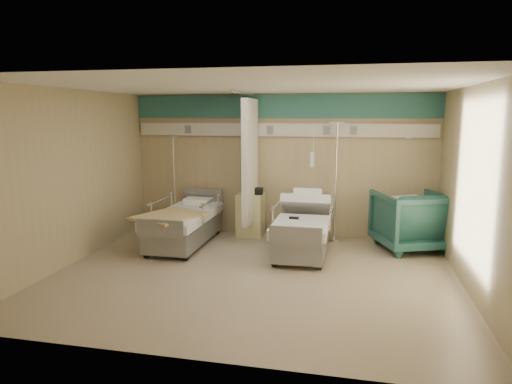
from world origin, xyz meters
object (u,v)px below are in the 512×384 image
Objects in this scene: bed_right at (303,235)px; bedside_cabinet at (251,215)px; bed_left at (185,228)px; iv_stand_right at (335,216)px; visitor_armchair at (410,220)px; iv_stand_left at (175,212)px.

bed_right is 1.46m from bedside_cabinet.
iv_stand_right reaches higher than bed_left.
bed_left is at bearing -139.40° from bedside_cabinet.
bed_left is at bearing -12.64° from visitor_armchair.
iv_stand_right is (1.65, 0.06, 0.04)m from bedside_cabinet.
bed_right is 1.09m from iv_stand_right.
iv_stand_right is 1.14× the size of iv_stand_left.
bed_left is 1.10× the size of iv_stand_left.
bed_left is 1.39m from bedside_cabinet.
visitor_armchair is (1.85, 0.60, 0.21)m from bed_right.
iv_stand_left is at bearing -178.55° from iv_stand_right.
bedside_cabinet is at bearing 141.95° from bed_right.
bedside_cabinet is 0.38× the size of iv_stand_right.
bed_left is at bearing -160.40° from iv_stand_right.
bedside_cabinet is at bearing -177.88° from iv_stand_right.
visitor_armchair is 0.51× the size of iv_stand_right.
bed_left is 0.96× the size of iv_stand_right.
visitor_armchair is at bearing 8.43° from bed_left.
bedside_cabinet is 1.65m from iv_stand_right.
iv_stand_left is at bearing 162.19° from bed_right.
visitor_armchair is (4.05, 0.60, 0.21)m from bed_left.
bedside_cabinet is (1.05, 0.90, 0.11)m from bed_left.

